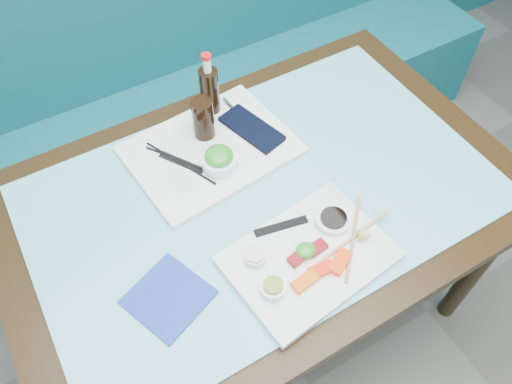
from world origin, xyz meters
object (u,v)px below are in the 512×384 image
sashimi_plate (309,258)px  cola_bottle_body (210,93)px  cola_glass (203,119)px  booth_bench (159,108)px  blue_napkin (168,297)px  dining_table (263,212)px  serving_tray (211,150)px  seaweed_bowl (219,162)px

sashimi_plate → cola_bottle_body: (0.03, 0.57, 0.07)m
cola_glass → cola_bottle_body: size_ratio=0.78×
booth_bench → cola_glass: (-0.04, -0.58, 0.46)m
booth_bench → blue_napkin: 1.12m
dining_table → blue_napkin: 0.39m
dining_table → sashimi_plate: 0.25m
sashimi_plate → serving_tray: sashimi_plate is taller
booth_bench → dining_table: (0.00, -0.84, 0.29)m
booth_bench → sashimi_plate: size_ratio=7.77×
dining_table → cola_bottle_body: size_ratio=8.70×
dining_table → sashimi_plate: sashimi_plate is taller
booth_bench → seaweed_bowl: size_ratio=30.63×
cola_glass → serving_tray: bearing=-100.3°
cola_glass → cola_bottle_body: (0.06, 0.09, 0.00)m
blue_napkin → cola_bottle_body: bearing=53.3°
dining_table → cola_glass: cola_glass is taller
dining_table → seaweed_bowl: size_ratio=14.29×
dining_table → serving_tray: (-0.05, 0.20, 0.10)m
serving_tray → blue_napkin: (-0.29, -0.35, -0.01)m
sashimi_plate → cola_bottle_body: size_ratio=2.40×
serving_tray → seaweed_bowl: 0.08m
seaweed_bowl → booth_bench: bearing=84.9°
booth_bench → blue_napkin: bearing=-109.3°
serving_tray → sashimi_plate: bearing=-89.8°
sashimi_plate → seaweed_bowl: size_ratio=3.94×
seaweed_bowl → blue_napkin: (-0.28, -0.28, -0.03)m
sashimi_plate → blue_napkin: (-0.34, 0.08, -0.01)m
dining_table → seaweed_bowl: 0.19m
cola_bottle_body → booth_bench: bearing=92.4°
serving_tray → cola_bottle_body: (0.07, 0.14, 0.07)m
booth_bench → cola_bottle_body: booth_bench is taller
blue_napkin → dining_table: bearing=23.6°
cola_glass → blue_napkin: 0.51m
seaweed_bowl → cola_glass: 0.14m
sashimi_plate → serving_tray: bearing=89.5°
booth_bench → serving_tray: booth_bench is taller
sashimi_plate → cola_bottle_body: 0.58m
seaweed_bowl → cola_glass: (0.02, 0.13, 0.04)m
seaweed_bowl → blue_napkin: bearing=-135.5°
cola_bottle_body → sashimi_plate: bearing=-92.9°
cola_bottle_body → cola_glass: bearing=-127.1°
cola_bottle_body → blue_napkin: bearing=-126.7°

